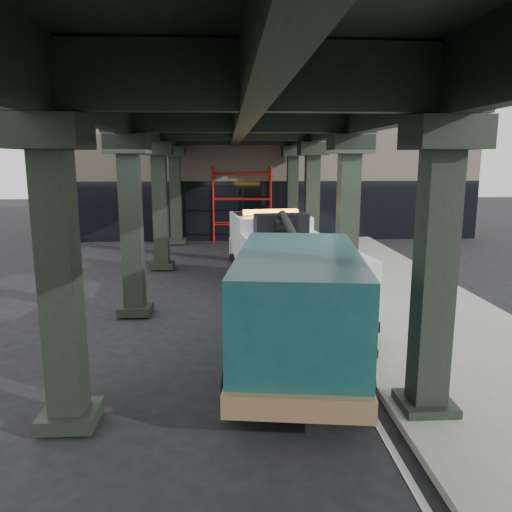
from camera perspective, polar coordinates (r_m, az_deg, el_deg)
name	(u,v)px	position (r m, az deg, el deg)	size (l,w,h in m)	color
ground	(260,337)	(12.56, 0.43, -9.26)	(90.00, 90.00, 0.00)	black
sidewalk	(408,308)	(15.34, 17.02, -5.68)	(5.00, 40.00, 0.15)	gray
lane_stripe	(314,312)	(14.64, 6.61, -6.34)	(0.12, 38.00, 0.01)	silver
viaduct	(240,117)	(13.81, -1.82, 15.61)	(7.40, 32.00, 6.40)	black
building	(271,165)	(31.88, 1.71, 10.38)	(22.00, 10.00, 8.00)	#C6B793
scaffolding	(242,202)	(26.51, -1.63, 6.16)	(3.08, 0.88, 4.00)	#AD120D
tow_truck	(284,259)	(15.18, 3.16, -0.29)	(3.43, 8.86, 2.84)	black
towed_van	(298,305)	(10.42, 4.82, -5.58)	(3.26, 6.61, 2.58)	#113D3E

